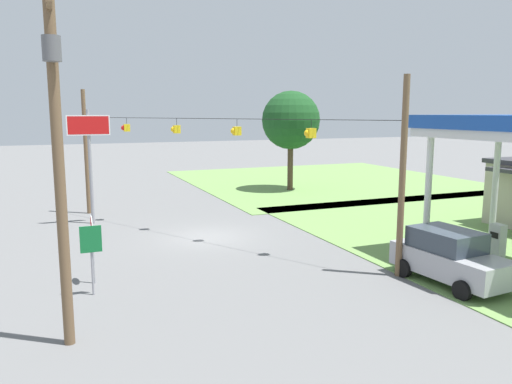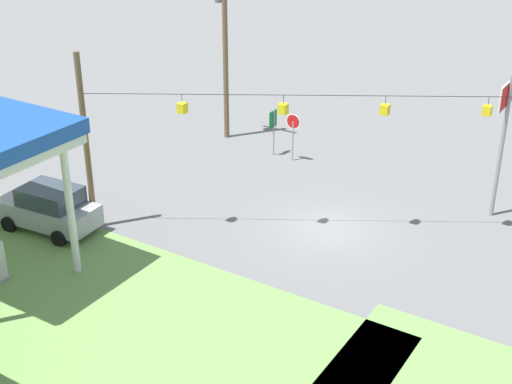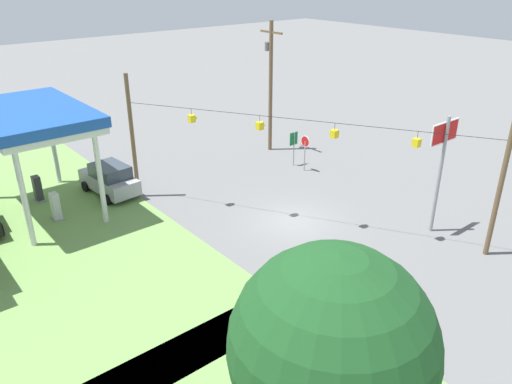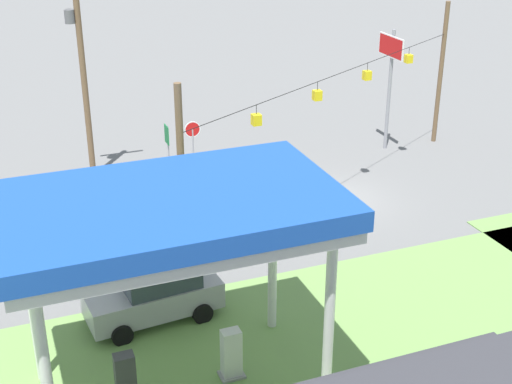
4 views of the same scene
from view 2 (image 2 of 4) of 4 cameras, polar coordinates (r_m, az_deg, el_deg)
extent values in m
plane|color=slate|center=(29.95, 5.79, -3.00)|extent=(160.00, 160.00, 0.00)
cylinder|color=silver|center=(26.54, -14.62, -1.45)|extent=(0.28, 0.28, 5.12)
cube|color=gray|center=(28.09, -19.83, -6.46)|extent=(0.71, 0.56, 0.12)
cube|color=black|center=(27.66, -19.81, -4.34)|extent=(0.39, 0.03, 0.24)
cube|color=#9E9EA3|center=(30.73, -16.31, -1.56)|extent=(4.46, 2.23, 0.88)
cube|color=#333D47|center=(30.22, -16.13, -0.30)|extent=(2.52, 1.91, 0.73)
cylinder|color=black|center=(31.22, -19.18, -2.45)|extent=(0.70, 0.28, 0.68)
cylinder|color=black|center=(32.38, -16.86, -1.09)|extent=(0.70, 0.28, 0.68)
cylinder|color=black|center=(29.49, -15.50, -3.61)|extent=(0.70, 0.28, 0.68)
cylinder|color=black|center=(30.71, -13.19, -2.12)|extent=(0.70, 0.28, 0.68)
cylinder|color=#99999E|center=(36.23, 2.96, 4.09)|extent=(0.08, 0.08, 2.10)
cylinder|color=white|center=(35.86, 2.99, 5.65)|extent=(0.80, 0.03, 0.80)
cylinder|color=red|center=(35.86, 2.99, 5.65)|extent=(0.70, 0.03, 0.70)
cylinder|color=gray|center=(31.41, 19.04, 3.37)|extent=(0.18, 0.18, 6.28)
cube|color=white|center=(30.70, 19.46, 7.38)|extent=(0.06, 2.25, 1.09)
cube|color=red|center=(30.70, 19.46, 7.38)|extent=(0.07, 2.13, 0.97)
cylinder|color=gray|center=(36.84, 1.43, 4.73)|extent=(0.07, 0.07, 2.40)
cube|color=#146B33|center=(36.60, 1.37, 5.85)|extent=(0.04, 0.70, 0.90)
cylinder|color=brown|center=(38.32, -2.47, 11.04)|extent=(0.28, 0.28, 9.42)
cylinder|color=brown|center=(29.26, -13.44, 3.77)|extent=(0.24, 0.24, 7.47)
cylinder|color=black|center=(27.68, 6.31, 7.68)|extent=(16.88, 10.02, 0.02)
cylinder|color=black|center=(28.83, 18.11, 6.92)|extent=(0.02, 0.02, 0.35)
cube|color=yellow|center=(28.94, 18.01, 6.22)|extent=(0.32, 0.32, 0.40)
sphere|color=red|center=(29.10, 18.10, 6.31)|extent=(0.28, 0.28, 0.28)
cylinder|color=black|center=(27.97, 10.33, 7.23)|extent=(0.02, 0.02, 0.35)
cube|color=yellow|center=(28.08, 10.27, 6.51)|extent=(0.32, 0.32, 0.40)
sphere|color=yellow|center=(28.23, 10.41, 6.60)|extent=(0.28, 0.28, 0.28)
cylinder|color=black|center=(27.64, 2.21, 7.41)|extent=(0.02, 0.02, 0.35)
cube|color=yellow|center=(27.76, 2.19, 6.68)|extent=(0.32, 0.32, 0.40)
sphere|color=yellow|center=(27.90, 2.37, 6.77)|extent=(0.28, 0.28, 0.28)
cylinder|color=black|center=(27.87, -5.95, 7.44)|extent=(0.02, 0.02, 0.35)
cube|color=yellow|center=(27.99, -5.92, 6.71)|extent=(0.32, 0.32, 0.40)
sphere|color=yellow|center=(28.11, -5.71, 6.81)|extent=(0.28, 0.28, 0.28)
camera|label=1|loc=(46.95, -16.59, 14.47)|focal=35.00mm
camera|label=3|loc=(9.17, 72.16, 0.01)|focal=35.00mm
camera|label=4|loc=(25.38, -63.61, 9.80)|focal=50.00mm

